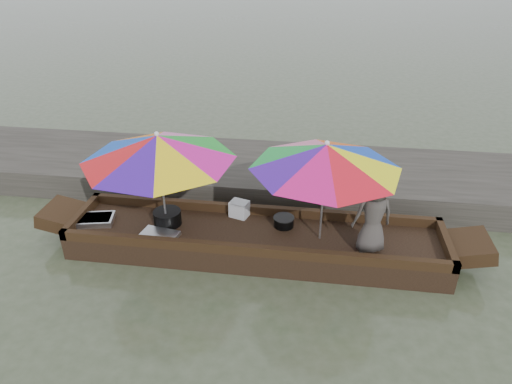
# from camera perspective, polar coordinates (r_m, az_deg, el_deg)

# --- Properties ---
(water) EXTENTS (80.00, 80.00, 0.00)m
(water) POSITION_cam_1_polar(r_m,az_deg,el_deg) (7.12, -0.11, -7.46)
(water) COLOR #3D482E
(water) RESTS_ON ground
(dock) EXTENTS (22.00, 2.20, 0.50)m
(dock) POSITION_cam_1_polar(r_m,az_deg,el_deg) (8.86, 1.89, 2.22)
(dock) COLOR #2D2B26
(dock) RESTS_ON ground
(boat_hull) EXTENTS (5.64, 1.20, 0.35)m
(boat_hull) POSITION_cam_1_polar(r_m,az_deg,el_deg) (7.02, -0.11, -6.30)
(boat_hull) COLOR black
(boat_hull) RESTS_ON water
(cooking_pot) EXTENTS (0.43, 0.43, 0.23)m
(cooking_pot) POSITION_cam_1_polar(r_m,az_deg,el_deg) (7.21, -11.02, -3.14)
(cooking_pot) COLOR black
(cooking_pot) RESTS_ON boat_hull
(tray_crayfish) EXTENTS (0.62, 0.49, 0.09)m
(tray_crayfish) POSITION_cam_1_polar(r_m,az_deg,el_deg) (7.58, -19.43, -3.28)
(tray_crayfish) COLOR silver
(tray_crayfish) RESTS_ON boat_hull
(tray_scallop) EXTENTS (0.61, 0.48, 0.06)m
(tray_scallop) POSITION_cam_1_polar(r_m,az_deg,el_deg) (6.95, -12.10, -5.42)
(tray_scallop) COLOR silver
(tray_scallop) RESTS_ON boat_hull
(charcoal_grill) EXTENTS (0.31, 0.31, 0.14)m
(charcoal_grill) POSITION_cam_1_polar(r_m,az_deg,el_deg) (7.05, 3.48, -3.77)
(charcoal_grill) COLOR black
(charcoal_grill) RESTS_ON boat_hull
(supply_bag) EXTENTS (0.33, 0.29, 0.26)m
(supply_bag) POSITION_cam_1_polar(r_m,az_deg,el_deg) (7.27, -2.09, -2.12)
(supply_bag) COLOR silver
(supply_bag) RESTS_ON boat_hull
(vendor) EXTENTS (0.63, 0.50, 1.13)m
(vendor) POSITION_cam_1_polar(r_m,az_deg,el_deg) (6.47, 14.44, -2.83)
(vendor) COLOR #433E3A
(vendor) RESTS_ON boat_hull
(umbrella_bow) EXTENTS (2.73, 2.73, 1.55)m
(umbrella_bow) POSITION_cam_1_polar(r_m,az_deg,el_deg) (6.83, -11.69, 1.30)
(umbrella_bow) COLOR green
(umbrella_bow) RESTS_ON boat_hull
(umbrella_stern) EXTENTS (2.39, 2.39, 1.55)m
(umbrella_stern) POSITION_cam_1_polar(r_m,az_deg,el_deg) (6.47, 8.40, -0.03)
(umbrella_stern) COLOR blue
(umbrella_stern) RESTS_ON boat_hull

